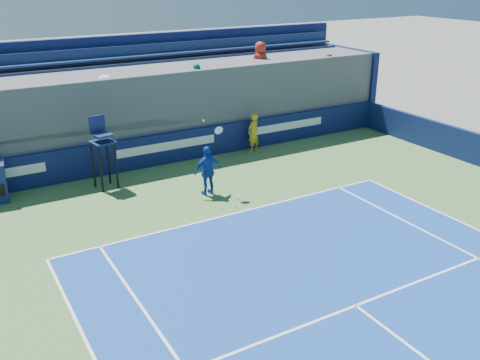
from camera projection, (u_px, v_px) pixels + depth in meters
ball_person at (253, 133)px, 21.43m from camera, size 0.67×0.55×1.57m
back_hoarding at (166, 149)px, 20.17m from camera, size 20.40×0.21×1.20m
umpire_chair at (102, 145)px, 17.60m from camera, size 0.82×0.82×2.48m
tennis_player at (208, 170)px, 17.31m from camera, size 0.98×0.43×2.57m
stadium_seating at (144, 105)px, 21.36m from camera, size 21.00×4.05×4.40m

